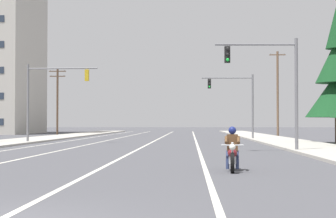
{
  "coord_description": "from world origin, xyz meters",
  "views": [
    {
      "loc": [
        3.27,
        -8.46,
        1.58
      ],
      "look_at": [
        1.86,
        27.31,
        2.47
      ],
      "focal_mm": 59.72,
      "sensor_mm": 36.0,
      "label": 1
    }
  ],
  "objects_px": {
    "utility_pole_right_far": "(278,92)",
    "traffic_signal_near_right": "(273,77)",
    "motorcycle_with_rider": "(232,153)",
    "traffic_signal_mid_right": "(238,96)",
    "traffic_signal_near_left": "(48,90)",
    "utility_pole_left_far": "(57,99)"
  },
  "relations": [
    {
      "from": "traffic_signal_near_right",
      "to": "traffic_signal_mid_right",
      "type": "bearing_deg",
      "value": 89.94
    },
    {
      "from": "motorcycle_with_rider",
      "to": "utility_pole_right_far",
      "type": "height_order",
      "value": "utility_pole_right_far"
    },
    {
      "from": "utility_pole_right_far",
      "to": "utility_pole_left_far",
      "type": "distance_m",
      "value": 28.08
    },
    {
      "from": "motorcycle_with_rider",
      "to": "traffic_signal_mid_right",
      "type": "relative_size",
      "value": 0.35
    },
    {
      "from": "traffic_signal_near_right",
      "to": "utility_pole_left_far",
      "type": "relative_size",
      "value": 0.71
    },
    {
      "from": "utility_pole_right_far",
      "to": "traffic_signal_near_right",
      "type": "bearing_deg",
      "value": -99.28
    },
    {
      "from": "motorcycle_with_rider",
      "to": "traffic_signal_near_right",
      "type": "bearing_deg",
      "value": 75.43
    },
    {
      "from": "utility_pole_right_far",
      "to": "traffic_signal_mid_right",
      "type": "bearing_deg",
      "value": -114.28
    },
    {
      "from": "traffic_signal_near_left",
      "to": "utility_pole_right_far",
      "type": "bearing_deg",
      "value": 46.42
    },
    {
      "from": "motorcycle_with_rider",
      "to": "utility_pole_left_far",
      "type": "relative_size",
      "value": 0.25
    },
    {
      "from": "traffic_signal_near_left",
      "to": "traffic_signal_mid_right",
      "type": "distance_m",
      "value": 18.43
    },
    {
      "from": "traffic_signal_near_right",
      "to": "utility_pole_right_far",
      "type": "distance_m",
      "value": 35.73
    },
    {
      "from": "motorcycle_with_rider",
      "to": "utility_pole_right_far",
      "type": "xyz_separation_m",
      "value": [
        8.89,
        47.3,
        4.59
      ]
    },
    {
      "from": "traffic_signal_near_left",
      "to": "utility_pole_left_far",
      "type": "distance_m",
      "value": 29.01
    },
    {
      "from": "traffic_signal_mid_right",
      "to": "traffic_signal_near_right",
      "type": "bearing_deg",
      "value": -90.06
    },
    {
      "from": "traffic_signal_mid_right",
      "to": "utility_pole_right_far",
      "type": "bearing_deg",
      "value": 65.72
    },
    {
      "from": "traffic_signal_near_right",
      "to": "utility_pole_right_far",
      "type": "height_order",
      "value": "utility_pole_right_far"
    },
    {
      "from": "motorcycle_with_rider",
      "to": "traffic_signal_mid_right",
      "type": "height_order",
      "value": "traffic_signal_mid_right"
    },
    {
      "from": "traffic_signal_near_left",
      "to": "traffic_signal_mid_right",
      "type": "relative_size",
      "value": 1.0
    },
    {
      "from": "traffic_signal_mid_right",
      "to": "utility_pole_right_far",
      "type": "relative_size",
      "value": 0.62
    },
    {
      "from": "traffic_signal_near_right",
      "to": "traffic_signal_near_left",
      "type": "xyz_separation_m",
      "value": [
        -15.62,
        12.78,
        0.07
      ]
    },
    {
      "from": "traffic_signal_near_right",
      "to": "utility_pole_right_far",
      "type": "xyz_separation_m",
      "value": [
        5.76,
        35.25,
        1.1
      ]
    }
  ]
}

